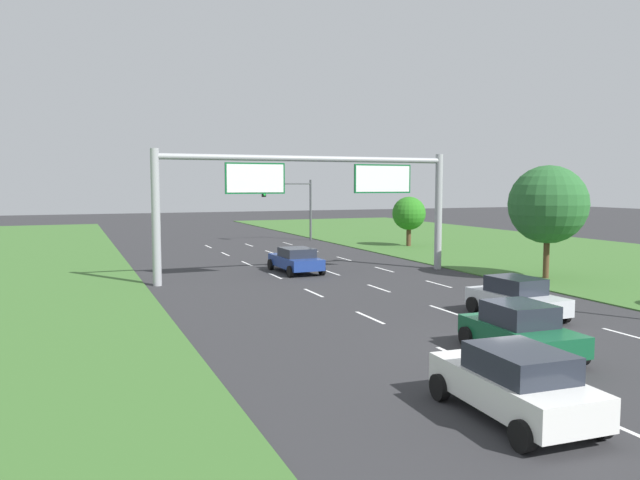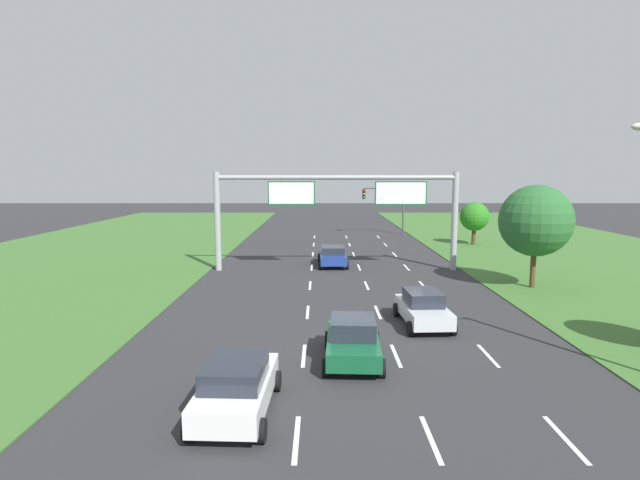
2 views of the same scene
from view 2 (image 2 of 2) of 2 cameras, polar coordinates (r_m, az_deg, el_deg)
ground_plane at (r=19.45m, az=3.51°, el=-13.05°), size 200.00×200.00×0.00m
lane_dashes_inner_left at (r=28.03m, az=-1.19°, el=-6.57°), size 0.14×56.40×0.01m
lane_dashes_inner_right at (r=28.17m, az=5.99°, el=-6.53°), size 0.14×56.40×0.01m
lane_dashes_slip at (r=28.74m, az=12.99°, el=-6.40°), size 0.14×56.40×0.01m
car_near_red at (r=23.34m, az=11.76°, el=-7.61°), size 2.23×4.17×1.58m
car_lead_silver at (r=15.00m, az=-9.44°, el=-16.17°), size 2.27×4.28×1.62m
car_mid_lane at (r=37.51m, az=1.53°, el=-1.78°), size 2.25×4.51×1.47m
car_far_ahead at (r=18.70m, az=3.85°, el=-11.31°), size 2.29×4.10×1.60m
sign_gantry at (r=35.23m, az=2.29°, el=4.40°), size 17.24×0.44×7.00m
traffic_light_mast at (r=57.04m, az=7.68°, el=4.49°), size 4.76×0.49×5.60m
roadside_tree_mid at (r=32.22m, az=23.50°, el=2.03°), size 4.26×4.26×6.23m
roadside_tree_far at (r=50.30m, az=17.31°, el=2.55°), size 2.77×2.77×4.16m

